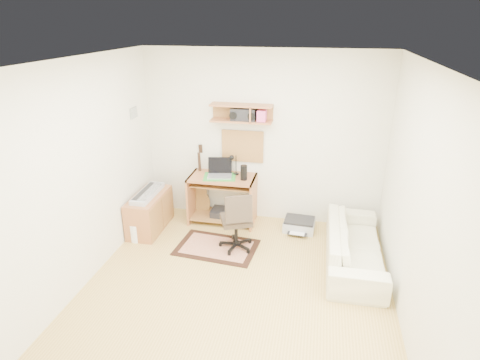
% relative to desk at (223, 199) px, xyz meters
% --- Properties ---
extents(floor, '(3.60, 4.00, 0.01)m').
position_rel_desk_xyz_m(floor, '(0.56, -1.73, -0.38)').
color(floor, tan).
rests_on(floor, ground).
extents(ceiling, '(3.60, 4.00, 0.01)m').
position_rel_desk_xyz_m(ceiling, '(0.56, -1.73, 2.23)').
color(ceiling, white).
rests_on(ceiling, ground).
extents(back_wall, '(3.60, 0.01, 2.60)m').
position_rel_desk_xyz_m(back_wall, '(0.56, 0.28, 0.93)').
color(back_wall, silver).
rests_on(back_wall, ground).
extents(left_wall, '(0.01, 4.00, 2.60)m').
position_rel_desk_xyz_m(left_wall, '(-1.24, -1.73, 0.93)').
color(left_wall, silver).
rests_on(left_wall, ground).
extents(right_wall, '(0.01, 4.00, 2.60)m').
position_rel_desk_xyz_m(right_wall, '(2.37, -1.73, 0.93)').
color(right_wall, silver).
rests_on(right_wall, ground).
extents(wall_shelf, '(0.90, 0.25, 0.26)m').
position_rel_desk_xyz_m(wall_shelf, '(0.26, 0.15, 1.32)').
color(wall_shelf, '#AC693C').
rests_on(wall_shelf, back_wall).
extents(cork_board, '(0.64, 0.03, 0.49)m').
position_rel_desk_xyz_m(cork_board, '(0.26, 0.25, 0.79)').
color(cork_board, tan).
rests_on(cork_board, back_wall).
extents(wall_photo, '(0.02, 0.20, 0.15)m').
position_rel_desk_xyz_m(wall_photo, '(-1.23, -0.23, 1.34)').
color(wall_photo, '#4C8CBF').
rests_on(wall_photo, left_wall).
extents(desk, '(1.00, 0.55, 0.75)m').
position_rel_desk_xyz_m(desk, '(0.00, 0.00, 0.00)').
color(desk, '#AC693C').
rests_on(desk, floor).
extents(laptop, '(0.42, 0.42, 0.27)m').
position_rel_desk_xyz_m(laptop, '(-0.03, -0.02, 0.51)').
color(laptop, silver).
rests_on(laptop, desk).
extents(speaker, '(0.10, 0.10, 0.22)m').
position_rel_desk_xyz_m(speaker, '(0.34, -0.05, 0.49)').
color(speaker, black).
rests_on(speaker, desk).
extents(desk_lamp, '(0.11, 0.11, 0.32)m').
position_rel_desk_xyz_m(desk_lamp, '(0.18, 0.14, 0.53)').
color(desk_lamp, black).
rests_on(desk_lamp, desk).
extents(pencil_cup, '(0.07, 0.07, 0.10)m').
position_rel_desk_xyz_m(pencil_cup, '(0.31, 0.10, 0.42)').
color(pencil_cup, '#2C4886').
rests_on(pencil_cup, desk).
extents(boombox, '(0.36, 0.16, 0.18)m').
position_rel_desk_xyz_m(boombox, '(0.29, 0.15, 1.30)').
color(boombox, black).
rests_on(boombox, wall_shelf).
extents(rug, '(1.15, 0.82, 0.01)m').
position_rel_desk_xyz_m(rug, '(0.10, -0.79, -0.37)').
color(rug, beige).
rests_on(rug, floor).
extents(task_chair, '(0.59, 0.59, 0.87)m').
position_rel_desk_xyz_m(task_chair, '(0.37, -0.74, 0.06)').
color(task_chair, '#342A1F').
rests_on(task_chair, floor).
extents(cabinet, '(0.40, 0.90, 0.55)m').
position_rel_desk_xyz_m(cabinet, '(-1.02, -0.45, -0.10)').
color(cabinet, '#AC693C').
rests_on(cabinet, floor).
extents(music_keyboard, '(0.23, 0.75, 0.07)m').
position_rel_desk_xyz_m(music_keyboard, '(-1.02, -0.45, 0.21)').
color(music_keyboard, '#B2B5BA').
rests_on(music_keyboard, cabinet).
extents(guitar, '(0.34, 0.25, 1.16)m').
position_rel_desk_xyz_m(guitar, '(-0.40, 0.13, 0.21)').
color(guitar, olive).
rests_on(guitar, floor).
extents(waste_basket, '(0.29, 0.29, 0.27)m').
position_rel_desk_xyz_m(waste_basket, '(-1.07, -0.81, -0.24)').
color(waste_basket, white).
rests_on(waste_basket, floor).
extents(printer, '(0.47, 0.38, 0.17)m').
position_rel_desk_xyz_m(printer, '(1.20, -0.05, -0.29)').
color(printer, '#A5A8AA').
rests_on(printer, floor).
extents(sofa, '(0.51, 1.75, 0.69)m').
position_rel_desk_xyz_m(sofa, '(1.94, -0.78, -0.03)').
color(sofa, beige).
rests_on(sofa, floor).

